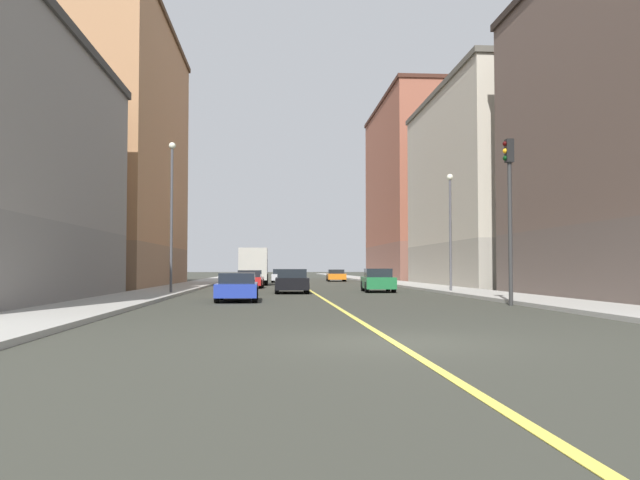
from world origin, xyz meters
name	(u,v)px	position (x,y,z in m)	size (l,w,h in m)	color
ground_plane	(393,342)	(0.00, 0.00, 0.00)	(400.00, 400.00, 0.00)	#33342C
sidewalk_left	(390,282)	(8.73, 49.00, 0.07)	(3.20, 168.00, 0.15)	#9E9B93
sidewalk_right	(204,282)	(-8.73, 49.00, 0.07)	(3.20, 168.00, 0.15)	#9E9B93
lane_center_stripe	(298,283)	(0.00, 49.00, 0.01)	(0.16, 154.00, 0.01)	#E5D14C
building_left_mid	(500,189)	(15.52, 37.76, 7.67)	(10.66, 21.59, 15.33)	#9D9688
building_left_far	(423,191)	(15.52, 64.46, 10.53)	(10.66, 24.66, 21.05)	brown
building_right_midblock	(100,153)	(-15.52, 38.15, 10.15)	(10.66, 23.33, 20.29)	#8F6B4F
traffic_light_left_near	(509,198)	(6.71, 11.82, 4.11)	(0.40, 0.32, 6.40)	#2D2D2D
street_lamp_left_near	(450,219)	(7.73, 24.02, 4.21)	(0.36, 0.36, 6.64)	#4C4C51
street_lamp_right_near	(172,202)	(-7.73, 22.62, 4.92)	(0.36, 0.36, 7.99)	#4C4C51
car_blue	(237,287)	(-3.88, 16.00, 0.60)	(1.83, 4.33, 1.22)	#23389E
car_silver	(281,276)	(-1.54, 51.79, 0.64)	(1.89, 4.01, 1.31)	silver
car_red	(250,279)	(-3.96, 34.08, 0.61)	(1.95, 3.97, 1.26)	red
car_orange	(336,276)	(4.29, 56.38, 0.61)	(2.05, 4.61, 1.24)	orange
car_black	(292,281)	(-1.27, 24.89, 0.67)	(1.94, 4.36, 1.37)	black
car_green	(378,281)	(3.92, 26.29, 0.67)	(1.93, 4.37, 1.39)	#1E6B38
box_truck	(254,266)	(-3.93, 42.34, 1.59)	(2.34, 7.00, 3.02)	navy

